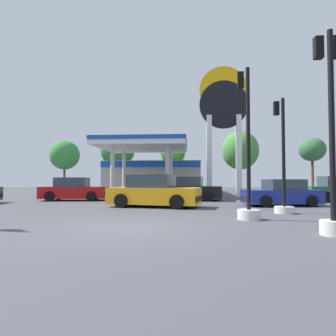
# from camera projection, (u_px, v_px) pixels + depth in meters

# --- Properties ---
(ground_plane) EXTENTS (90.00, 90.00, 0.00)m
(ground_plane) POSITION_uv_depth(u_px,v_px,m) (127.00, 227.00, 8.66)
(ground_plane) COLOR #47474C
(ground_plane) RESTS_ON ground
(gas_station) EXTENTS (9.71, 13.29, 4.58)m
(gas_station) POSITION_uv_depth(u_px,v_px,m) (152.00, 173.00, 30.37)
(gas_station) COLOR #ADA89E
(gas_station) RESTS_ON ground
(station_pole_sign) EXTENTS (3.94, 0.56, 10.65)m
(station_pole_sign) POSITION_uv_depth(u_px,v_px,m) (224.00, 115.00, 24.32)
(station_pole_sign) COLOR white
(station_pole_sign) RESTS_ON ground
(car_0) EXTENTS (4.56, 2.42, 1.56)m
(car_0) POSITION_uv_depth(u_px,v_px,m) (188.00, 190.00, 19.76)
(car_0) COLOR black
(car_0) RESTS_ON ground
(car_1) EXTENTS (4.12, 2.29, 1.39)m
(car_1) POSITION_uv_depth(u_px,v_px,m) (282.00, 194.00, 15.67)
(car_1) COLOR black
(car_1) RESTS_ON ground
(car_2) EXTENTS (4.41, 2.33, 1.52)m
(car_2) POSITION_uv_depth(u_px,v_px,m) (74.00, 190.00, 19.76)
(car_2) COLOR black
(car_2) RESTS_ON ground
(car_5) EXTENTS (4.81, 2.74, 1.62)m
(car_5) POSITION_uv_depth(u_px,v_px,m) (154.00, 192.00, 15.09)
(car_5) COLOR black
(car_5) RESTS_ON ground
(traffic_signal_0) EXTENTS (0.79, 0.79, 5.32)m
(traffic_signal_0) POSITION_uv_depth(u_px,v_px,m) (248.00, 179.00, 10.36)
(traffic_signal_0) COLOR silver
(traffic_signal_0) RESTS_ON ground
(traffic_signal_2) EXTENTS (0.66, 0.69, 5.18)m
(traffic_signal_2) POSITION_uv_depth(u_px,v_px,m) (332.00, 158.00, 7.49)
(traffic_signal_2) COLOR silver
(traffic_signal_2) RESTS_ON ground
(traffic_signal_3) EXTENTS (0.79, 0.79, 4.75)m
(traffic_signal_3) POSITION_uv_depth(u_px,v_px,m) (283.00, 181.00, 12.23)
(traffic_signal_3) COLOR silver
(traffic_signal_3) RESTS_ON ground
(tree_0) EXTENTS (3.88, 3.88, 6.55)m
(tree_0) POSITION_uv_depth(u_px,v_px,m) (65.00, 155.00, 39.46)
(tree_0) COLOR brown
(tree_0) RESTS_ON ground
(tree_1) EXTENTS (4.33, 4.33, 6.93)m
(tree_1) POSITION_uv_depth(u_px,v_px,m) (118.00, 151.00, 38.23)
(tree_1) COLOR brown
(tree_1) RESTS_ON ground
(tree_2) EXTENTS (3.02, 3.02, 6.36)m
(tree_2) POSITION_uv_depth(u_px,v_px,m) (173.00, 152.00, 36.54)
(tree_2) COLOR brown
(tree_2) RESTS_ON ground
(tree_3) EXTENTS (4.32, 4.32, 7.11)m
(tree_3) POSITION_uv_depth(u_px,v_px,m) (240.00, 150.00, 35.20)
(tree_3) COLOR brown
(tree_3) RESTS_ON ground
(tree_4) EXTENTS (3.22, 3.22, 6.59)m
(tree_4) POSITION_uv_depth(u_px,v_px,m) (312.00, 150.00, 37.11)
(tree_4) COLOR brown
(tree_4) RESTS_ON ground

